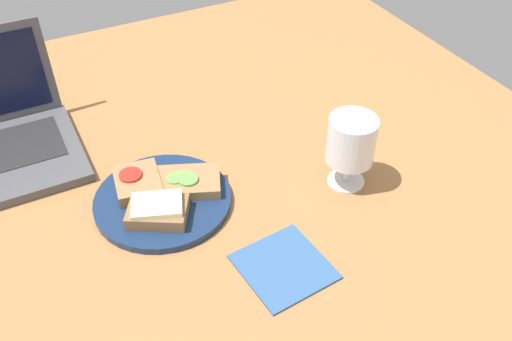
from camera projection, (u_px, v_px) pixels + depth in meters
wooden_table at (225, 189)px, 104.86cm from camera, size 140.00×140.00×3.00cm
plate at (162, 199)px, 99.59cm from camera, size 23.89×23.89×1.37cm
sandwich_with_cheese at (158, 210)px, 94.32cm from camera, size 11.97×10.98×3.32cm
sandwich_with_cucumber at (187, 182)px, 100.40cm from camera, size 13.68×11.64×2.48cm
sandwich_with_tomato at (137, 182)px, 100.23cm from camera, size 9.04×10.22×2.71cm
wine_glass at (351, 143)px, 98.38cm from camera, size 8.51×8.51×13.84cm
napkin at (282, 268)px, 88.55cm from camera, size 14.07×14.41×0.40cm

